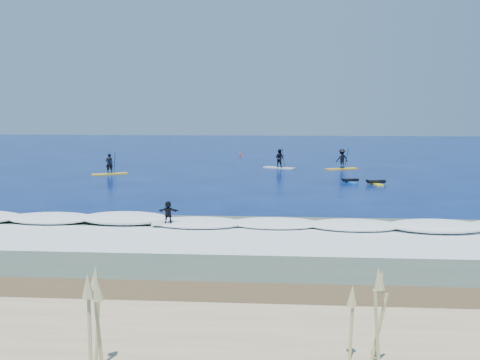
# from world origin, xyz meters

# --- Properties ---
(ground) EXTENTS (160.00, 160.00, 0.00)m
(ground) POSITION_xyz_m (0.00, 0.00, 0.00)
(ground) COLOR #031247
(ground) RESTS_ON ground
(wet_sand_strip) EXTENTS (90.00, 5.00, 0.08)m
(wet_sand_strip) POSITION_xyz_m (0.00, -21.50, 0.00)
(wet_sand_strip) COLOR #4F3925
(wet_sand_strip) RESTS_ON ground
(shallow_water) EXTENTS (90.00, 13.00, 0.01)m
(shallow_water) POSITION_xyz_m (0.00, -14.00, 0.01)
(shallow_water) COLOR #3A4F41
(shallow_water) RESTS_ON ground
(breaking_wave) EXTENTS (40.00, 6.00, 0.30)m
(breaking_wave) POSITION_xyz_m (0.00, -10.00, 0.00)
(breaking_wave) COLOR white
(breaking_wave) RESTS_ON ground
(whitewater) EXTENTS (34.00, 5.00, 0.02)m
(whitewater) POSITION_xyz_m (0.00, -13.00, 0.00)
(whitewater) COLOR silver
(whitewater) RESTS_ON ground
(dune_grass) EXTENTS (40.00, 4.00, 1.70)m
(dune_grass) POSITION_xyz_m (0.00, -27.00, 1.85)
(dune_grass) COLOR tan
(dune_grass) RESTS_ON dune
(sup_paddler_left) EXTENTS (3.16, 2.27, 2.23)m
(sup_paddler_left) POSITION_xyz_m (-14.23, 10.52, 0.70)
(sup_paddler_left) COLOR gold
(sup_paddler_left) RESTS_ON ground
(sup_paddler_center) EXTENTS (3.24, 2.11, 2.25)m
(sup_paddler_center) POSITION_xyz_m (1.21, 16.66, 0.84)
(sup_paddler_center) COLOR silver
(sup_paddler_center) RESTS_ON ground
(sup_paddler_right) EXTENTS (3.38, 2.13, 2.34)m
(sup_paddler_right) POSITION_xyz_m (7.36, 16.18, 0.91)
(sup_paddler_right) COLOR gold
(sup_paddler_right) RESTS_ON ground
(prone_paddler_near) EXTENTS (1.64, 2.14, 0.43)m
(prone_paddler_near) POSITION_xyz_m (8.83, 5.88, 0.15)
(prone_paddler_near) COLOR yellow
(prone_paddler_near) RESTS_ON ground
(prone_paddler_far) EXTENTS (1.46, 1.93, 0.39)m
(prone_paddler_far) POSITION_xyz_m (6.94, 6.74, 0.13)
(prone_paddler_far) COLOR blue
(prone_paddler_far) RESTS_ON ground
(wave_surfer) EXTENTS (1.70, 0.53, 1.22)m
(wave_surfer) POSITION_xyz_m (-4.42, -10.61, 0.71)
(wave_surfer) COLOR silver
(wave_surfer) RESTS_ON breaking_wave
(marker_buoy) EXTENTS (0.24, 0.24, 0.58)m
(marker_buoy) POSITION_xyz_m (-3.66, 29.13, 0.25)
(marker_buoy) COLOR #E54514
(marker_buoy) RESTS_ON ground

